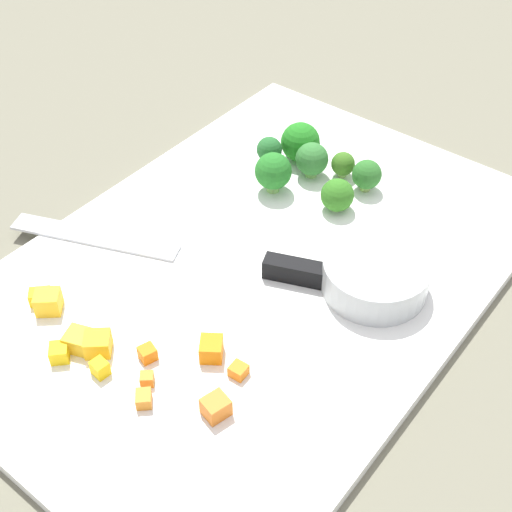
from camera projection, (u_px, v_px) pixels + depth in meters
The scene contains 23 objects.
ground_plane at pixel (256, 274), 0.64m from camera, with size 4.00×4.00×0.00m, color #6E6D59.
cutting_board at pixel (256, 269), 0.64m from camera, with size 0.54×0.37×0.01m, color white.
prep_bowl at pixel (375, 276), 0.60m from camera, with size 0.09×0.09×0.03m, color #B4BBBC.
chef_knife at pixel (230, 260), 0.63m from camera, with size 0.14×0.30×0.02m.
carrot_dice_0 at pixel (148, 354), 0.55m from camera, with size 0.01×0.01×0.01m, color orange.
carrot_dice_1 at pixel (238, 371), 0.54m from camera, with size 0.01×0.01×0.01m, color orange.
carrot_dice_2 at pixel (216, 407), 0.51m from camera, with size 0.02×0.02×0.02m, color orange.
carrot_dice_3 at pixel (144, 399), 0.52m from camera, with size 0.01×0.01×0.01m, color orange.
carrot_dice_4 at pixel (211, 349), 0.55m from camera, with size 0.02×0.02×0.02m, color orange.
carrot_dice_5 at pixel (147, 379), 0.54m from camera, with size 0.01×0.01×0.01m, color orange.
pepper_dice_0 at pixel (48, 302), 0.59m from camera, with size 0.02×0.02×0.02m, color yellow.
pepper_dice_1 at pixel (40, 297), 0.60m from camera, with size 0.01×0.02×0.01m, color yellow.
pepper_dice_2 at pixel (98, 344), 0.56m from camera, with size 0.02×0.02×0.02m, color yellow.
pepper_dice_3 at pixel (59, 353), 0.55m from camera, with size 0.01×0.02×0.01m, color yellow.
pepper_dice_4 at pixel (78, 340), 0.56m from camera, with size 0.02×0.02×0.02m, color yellow.
pepper_dice_5 at pixel (100, 368), 0.54m from camera, with size 0.01×0.01×0.01m, color yellow.
broccoli_floret_0 at pixel (367, 175), 0.70m from camera, with size 0.03×0.03×0.03m.
broccoli_floret_1 at pixel (312, 159), 0.72m from camera, with size 0.03×0.03×0.04m.
broccoli_floret_2 at pixel (337, 195), 0.68m from camera, with size 0.03×0.03×0.03m.
broccoli_floret_3 at pixel (300, 142), 0.74m from camera, with size 0.04×0.04×0.04m.
broccoli_floret_4 at pixel (273, 172), 0.70m from camera, with size 0.04×0.04×0.04m.
broccoli_floret_5 at pixel (269, 150), 0.73m from camera, with size 0.03×0.03×0.04m.
broccoli_floret_6 at pixel (343, 164), 0.72m from camera, with size 0.02×0.02×0.03m.
Camera 1 is at (0.36, 0.29, 0.45)m, focal length 49.35 mm.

